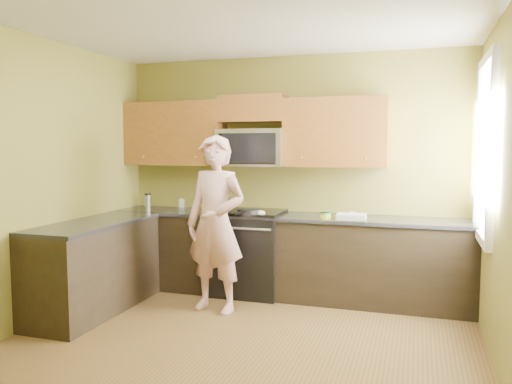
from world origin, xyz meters
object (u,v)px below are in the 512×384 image
at_px(microwave, 253,166).
at_px(travel_mug, 148,207).
at_px(frying_pan, 247,214).
at_px(butter_tub, 326,219).
at_px(woman, 216,224).
at_px(stove, 249,252).

bearing_deg(microwave, travel_mug, 177.60).
relative_size(frying_pan, butter_tub, 3.57).
height_order(woman, frying_pan, woman).
bearing_deg(woman, frying_pan, 75.14).
height_order(stove, butter_tub, butter_tub).
bearing_deg(travel_mug, microwave, -2.40).
xyz_separation_m(stove, travel_mug, (-1.39, 0.18, 0.45)).
bearing_deg(travel_mug, butter_tub, -8.45).
xyz_separation_m(woman, frying_pan, (0.20, 0.42, 0.06)).
bearing_deg(travel_mug, frying_pan, -16.76).
bearing_deg(butter_tub, woman, -153.03).
distance_m(microwave, frying_pan, 0.63).
xyz_separation_m(stove, woman, (-0.13, -0.68, 0.42)).
distance_m(stove, frying_pan, 0.54).
relative_size(stove, travel_mug, 5.65).
xyz_separation_m(stove, frying_pan, (0.06, -0.26, 0.47)).
bearing_deg(frying_pan, stove, 116.41).
bearing_deg(woman, microwave, 90.60).
height_order(microwave, frying_pan, microwave).
relative_size(microwave, woman, 0.43).
xyz_separation_m(microwave, frying_pan, (0.06, -0.38, -0.50)).
xyz_separation_m(frying_pan, butter_tub, (0.83, 0.10, -0.03)).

